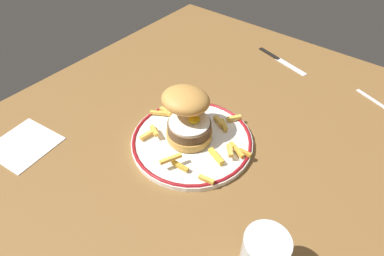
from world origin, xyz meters
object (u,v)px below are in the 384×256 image
object	(u,v)px
dinner_plate	(192,140)
burger	(188,113)
fork	(382,105)
napkin	(24,144)
knife	(277,58)

from	to	relation	value
dinner_plate	burger	size ratio (longest dim) A/B	2.08
burger	fork	size ratio (longest dim) A/B	0.95
burger	napkin	world-z (taller)	burger
dinner_plate	napkin	distance (cm)	37.89
napkin	fork	bearing A→B (deg)	-42.41
burger	napkin	distance (cm)	37.81
burger	knife	size ratio (longest dim) A/B	0.74
napkin	dinner_plate	bearing A→B (deg)	-50.54
burger	fork	world-z (taller)	burger
burger	dinner_plate	bearing A→B (deg)	-117.07
knife	napkin	world-z (taller)	knife
knife	napkin	size ratio (longest dim) A/B	1.37
dinner_plate	napkin	xyz separation A→B (cm)	(-24.08, 29.25, -0.64)
dinner_plate	knife	world-z (taller)	dinner_plate
fork	knife	size ratio (longest dim) A/B	0.78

